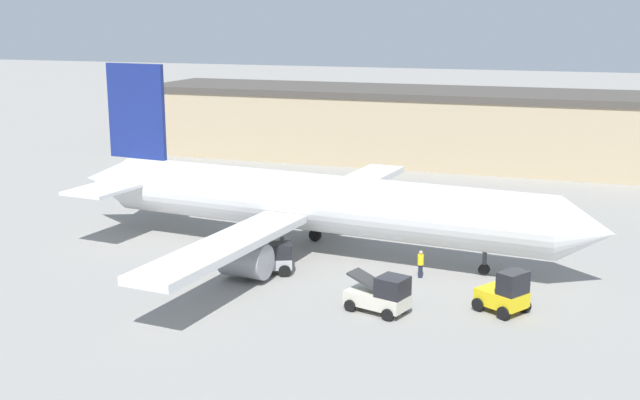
{
  "coord_description": "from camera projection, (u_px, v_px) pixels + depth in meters",
  "views": [
    {
      "loc": [
        17.67,
        -50.74,
        16.15
      ],
      "look_at": [
        0.0,
        0.0,
        3.78
      ],
      "focal_mm": 45.0,
      "sensor_mm": 36.0,
      "label": 1
    }
  ],
  "objects": [
    {
      "name": "baggage_tug",
      "position": [
        271.0,
        259.0,
        51.3
      ],
      "size": [
        3.58,
        2.89,
        1.98
      ],
      "rotation": [
        0.0,
        0.0,
        0.42
      ],
      "color": "#B2B2B7",
      "rests_on": "ground_plane"
    },
    {
      "name": "pushback_tug",
      "position": [
        505.0,
        293.0,
        44.42
      ],
      "size": [
        3.25,
        3.12,
        2.51
      ],
      "rotation": [
        0.0,
        0.0,
        -0.55
      ],
      "color": "yellow",
      "rests_on": "ground_plane"
    },
    {
      "name": "belt_loader_truck",
      "position": [
        382.0,
        295.0,
        44.47
      ],
      "size": [
        3.83,
        2.81,
        2.2
      ],
      "rotation": [
        0.0,
        0.0,
        -0.29
      ],
      "color": "beige",
      "rests_on": "ground_plane"
    },
    {
      "name": "airplane",
      "position": [
        307.0,
        202.0,
        55.61
      ],
      "size": [
        39.91,
        35.5,
        12.7
      ],
      "rotation": [
        0.0,
        0.0,
        -0.1
      ],
      "color": "silver",
      "rests_on": "ground_plane"
    },
    {
      "name": "terminal_building",
      "position": [
        446.0,
        126.0,
        89.68
      ],
      "size": [
        69.73,
        13.47,
        8.12
      ],
      "color": "tan",
      "rests_on": "ground_plane"
    },
    {
      "name": "ground_crew_worker",
      "position": [
        421.0,
        263.0,
        50.46
      ],
      "size": [
        0.39,
        0.39,
        1.77
      ],
      "rotation": [
        0.0,
        0.0,
        4.59
      ],
      "color": "#1E2338",
      "rests_on": "ground_plane"
    },
    {
      "name": "ground_plane",
      "position": [
        320.0,
        253.0,
        55.98
      ],
      "size": [
        400.0,
        400.0,
        0.0
      ],
      "primitive_type": "plane",
      "color": "gray"
    }
  ]
}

